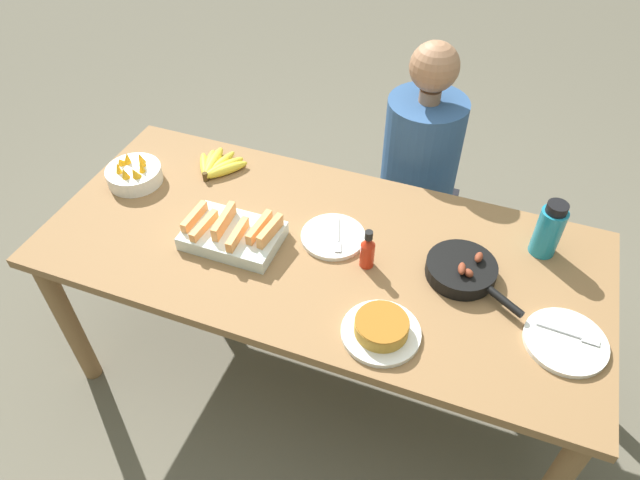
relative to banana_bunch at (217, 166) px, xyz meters
The scene contains 12 objects.
ground_plane 0.95m from the banana_bunch, 25.72° to the right, with size 14.00×14.00×0.00m, color #666051.
dining_table 0.59m from the banana_bunch, 25.72° to the right, with size 1.89×0.85×0.73m.
banana_bunch is the anchor object (origin of this frame).
melon_tray 0.41m from the banana_bunch, 53.94° to the right, with size 0.32×0.21×0.10m.
skillet 1.02m from the banana_bunch, 12.42° to the right, with size 0.32×0.25×0.08m.
frittata_plate_center 0.97m from the banana_bunch, 32.87° to the right, with size 0.23×0.23×0.06m.
empty_plate_near_front 1.37m from the banana_bunch, 15.68° to the right, with size 0.24×0.24×0.02m.
empty_plate_far_left 0.59m from the banana_bunch, 19.93° to the right, with size 0.22×0.22×0.02m.
fruit_bowl_mango 0.31m from the banana_bunch, 145.77° to the right, with size 0.20×0.20×0.11m.
water_bottle 1.22m from the banana_bunch, ahead, with size 0.09×0.09×0.20m.
hot_sauce_bottle 0.75m from the banana_bunch, 21.73° to the right, with size 0.05×0.05×0.15m.
person_figure 0.87m from the banana_bunch, 30.22° to the left, with size 0.35×0.35×1.18m.
Camera 1 is at (0.48, -1.26, 2.09)m, focal length 32.00 mm.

